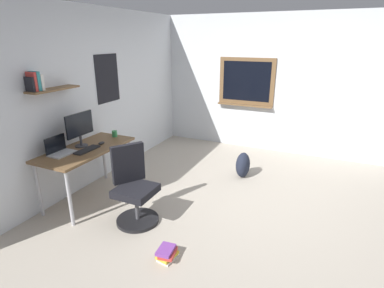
{
  "coord_description": "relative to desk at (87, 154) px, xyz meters",
  "views": [
    {
      "loc": [
        -3.54,
        -0.84,
        2.15
      ],
      "look_at": [
        -0.17,
        0.72,
        0.85
      ],
      "focal_mm": 28.44,
      "sensor_mm": 36.0,
      "label": 1
    }
  ],
  "objects": [
    {
      "name": "ground_plane",
      "position": [
        0.67,
        -2.05,
        -0.67
      ],
      "size": [
        5.2,
        5.2,
        0.0
      ],
      "primitive_type": "plane",
      "color": "#ADA393",
      "rests_on": "ground"
    },
    {
      "name": "keyboard",
      "position": [
        -0.07,
        -0.08,
        0.09
      ],
      "size": [
        0.37,
        0.13,
        0.02
      ],
      "primitive_type": "cube",
      "color": "black",
      "rests_on": "desk"
    },
    {
      "name": "wall_back",
      "position": [
        0.66,
        0.4,
        0.63
      ],
      "size": [
        5.0,
        0.3,
        2.6
      ],
      "color": "silver",
      "rests_on": "ground"
    },
    {
      "name": "laptop",
      "position": [
        -0.3,
        0.15,
        0.14
      ],
      "size": [
        0.31,
        0.21,
        0.23
      ],
      "color": "#ADAFB5",
      "rests_on": "desk"
    },
    {
      "name": "monitor_primary",
      "position": [
        0.03,
        0.1,
        0.35
      ],
      "size": [
        0.46,
        0.17,
        0.46
      ],
      "color": "#38383D",
      "rests_on": "desk"
    },
    {
      "name": "coffee_mug",
      "position": [
        0.57,
        -0.03,
        0.13
      ],
      "size": [
        0.08,
        0.08,
        0.09
      ],
      "primitive_type": "cylinder",
      "color": "#338C4C",
      "rests_on": "desk"
    },
    {
      "name": "computer_mouse",
      "position": [
        0.21,
        -0.08,
        0.1
      ],
      "size": [
        0.1,
        0.06,
        0.03
      ],
      "primitive_type": "ellipsoid",
      "color": "#262628",
      "rests_on": "desk"
    },
    {
      "name": "book_stack_on_floor",
      "position": [
        -0.65,
        -1.59,
        -0.61
      ],
      "size": [
        0.24,
        0.2,
        0.12
      ],
      "color": "silver",
      "rests_on": "ground"
    },
    {
      "name": "wall_right",
      "position": [
        3.12,
        -2.03,
        0.63
      ],
      "size": [
        0.22,
        5.0,
        2.6
      ],
      "color": "silver",
      "rests_on": "ground"
    },
    {
      "name": "backpack",
      "position": [
        1.59,
        -1.74,
        -0.47
      ],
      "size": [
        0.32,
        0.22,
        0.41
      ],
      "primitive_type": "ellipsoid",
      "color": "#1E2333",
      "rests_on": "ground"
    },
    {
      "name": "desk",
      "position": [
        0.0,
        0.0,
        0.0
      ],
      "size": [
        1.34,
        0.63,
        0.75
      ],
      "color": "brown",
      "rests_on": "ground"
    },
    {
      "name": "office_chair",
      "position": [
        -0.18,
        -0.87,
        -0.27
      ],
      "size": [
        0.56,
        0.57,
        0.95
      ],
      "color": "black",
      "rests_on": "ground"
    }
  ]
}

